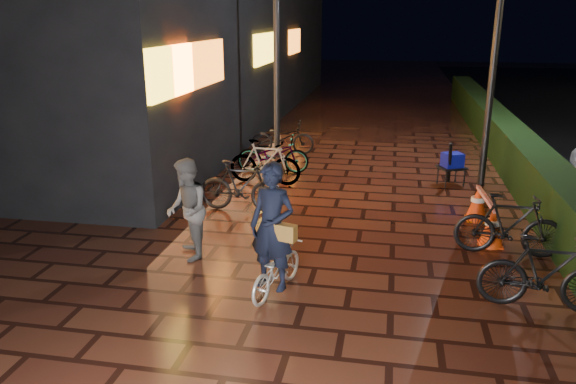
% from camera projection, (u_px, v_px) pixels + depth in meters
% --- Properties ---
extents(ground, '(80.00, 80.00, 0.00)m').
position_uv_depth(ground, '(356.00, 256.00, 8.67)').
color(ground, '#381911').
rests_on(ground, ground).
extents(hedge, '(0.70, 20.00, 1.00)m').
position_uv_depth(hedge, '(497.00, 131.00, 15.44)').
color(hedge, black).
rests_on(hedge, ground).
extents(bystander_person, '(0.86, 0.93, 1.55)m').
position_uv_depth(bystander_person, '(187.00, 210.00, 8.39)').
color(bystander_person, '#545456').
rests_on(bystander_person, ground).
extents(lamp_post_hedge, '(0.51, 0.27, 5.48)m').
position_uv_depth(lamp_post_hedge, '(496.00, 43.00, 11.40)').
color(lamp_post_hedge, black).
rests_on(lamp_post_hedge, ground).
extents(lamp_post_sf, '(0.55, 0.18, 5.78)m').
position_uv_depth(lamp_post_sf, '(277.00, 31.00, 13.82)').
color(lamp_post_sf, black).
rests_on(lamp_post_sf, ground).
extents(cyclist, '(0.78, 1.34, 1.81)m').
position_uv_depth(cyclist, '(274.00, 247.00, 7.30)').
color(cyclist, silver).
rests_on(cyclist, ground).
extents(traffic_barrier, '(0.48, 1.59, 0.64)m').
position_uv_depth(traffic_barrier, '(484.00, 214.00, 9.54)').
color(traffic_barrier, red).
rests_on(traffic_barrier, ground).
extents(cart_assembly, '(0.69, 0.74, 1.03)m').
position_uv_depth(cart_assembly, '(452.00, 162.00, 12.11)').
color(cart_assembly, black).
rests_on(cart_assembly, ground).
extents(parked_bikes_storefront, '(1.87, 5.29, 0.98)m').
position_uv_depth(parked_bikes_storefront, '(268.00, 157.00, 12.83)').
color(parked_bikes_storefront, black).
rests_on(parked_bikes_storefront, ground).
extents(parked_bikes_hedge, '(1.78, 2.23, 0.98)m').
position_uv_depth(parked_bikes_hedge, '(526.00, 247.00, 7.76)').
color(parked_bikes_hedge, black).
rests_on(parked_bikes_hedge, ground).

